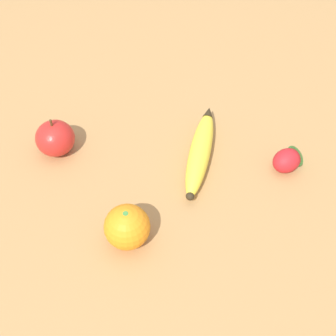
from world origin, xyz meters
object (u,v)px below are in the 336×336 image
at_px(orange, 127,227).
at_px(apple, 55,138).
at_px(banana, 200,151).
at_px(strawberry, 288,160).

bearing_deg(orange, apple, -102.18).
bearing_deg(banana, strawberry, -86.50).
bearing_deg(apple, banana, 127.36).
bearing_deg(apple, strawberry, 125.83).
relative_size(banana, orange, 2.82).
height_order(strawberry, apple, apple).
bearing_deg(strawberry, orange, 177.19).
xyz_separation_m(banana, apple, (0.16, -0.21, 0.01)).
distance_m(strawberry, apple, 0.42).
bearing_deg(orange, strawberry, 160.38).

